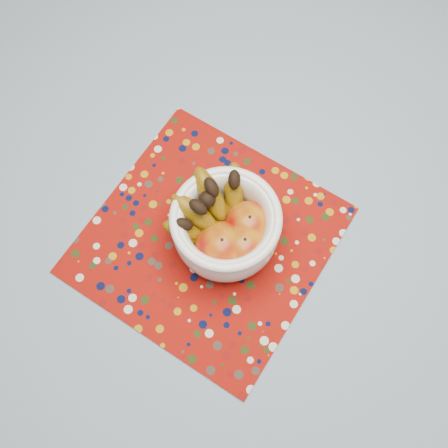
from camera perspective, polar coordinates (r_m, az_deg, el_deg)
name	(u,v)px	position (r m, az deg, el deg)	size (l,w,h in m)	color
table	(223,180)	(1.09, -0.06, 4.77)	(1.20, 1.20, 0.75)	brown
tablecloth	(223,162)	(1.02, -0.07, 6.75)	(1.32, 1.32, 0.01)	slate
placemat	(208,240)	(0.95, -1.76, -1.72)	(0.41, 0.41, 0.00)	maroon
fruit_bowl	(222,224)	(0.89, -0.19, -0.02)	(0.23, 0.20, 0.15)	white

